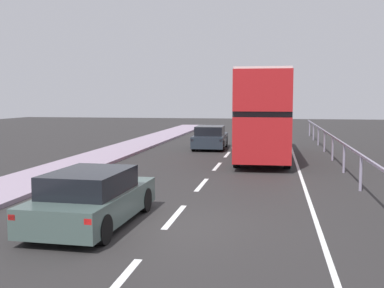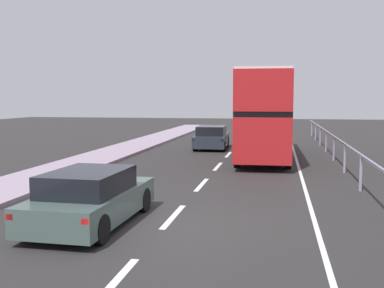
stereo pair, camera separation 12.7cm
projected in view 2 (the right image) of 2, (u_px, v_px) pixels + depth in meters
ground_plane at (166, 227)px, 11.28m from camera, size 75.11×120.00×0.10m
lane_paint_markings at (263, 173)px, 19.14m from camera, size 3.71×46.00×0.01m
bridge_side_railing at (345, 149)px, 19.02m from camera, size 0.10×42.00×1.22m
double_decker_bus_red at (264, 113)px, 23.67m from camera, size 2.66×10.18×4.34m
hatchback_car_near at (91, 198)px, 11.25m from camera, size 1.99×4.36×1.35m
sedan_car_ahead at (212, 138)px, 28.23m from camera, size 1.98×4.16×1.39m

